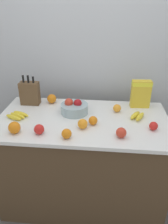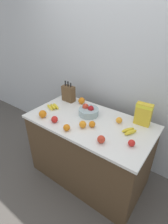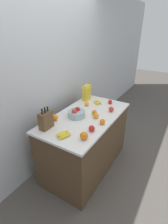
{
  "view_description": "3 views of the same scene",
  "coord_description": "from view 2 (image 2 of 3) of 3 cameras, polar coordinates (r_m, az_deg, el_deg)",
  "views": [
    {
      "loc": [
        0.17,
        -1.59,
        1.78
      ],
      "look_at": [
        0.02,
        -0.05,
        0.98
      ],
      "focal_mm": 35.0,
      "sensor_mm": 36.0,
      "label": 1
    },
    {
      "loc": [
        0.94,
        -1.38,
        1.98
      ],
      "look_at": [
        -0.04,
        -0.05,
        1.01
      ],
      "focal_mm": 28.0,
      "sensor_mm": 36.0,
      "label": 2
    },
    {
      "loc": [
        -1.83,
        -1.09,
        2.04
      ],
      "look_at": [
        0.01,
        0.03,
        0.94
      ],
      "focal_mm": 28.0,
      "sensor_mm": 36.0,
      "label": 3
    }
  ],
  "objects": [
    {
      "name": "orange_back_center",
      "position": [
        2.33,
        -0.78,
        3.74
      ],
      "size": [
        0.09,
        0.09,
        0.09
      ],
      "primitive_type": "sphere",
      "color": "orange",
      "rests_on": "counter"
    },
    {
      "name": "wall_back",
      "position": [
        2.29,
        10.83,
        12.64
      ],
      "size": [
        9.0,
        0.06,
        2.6
      ],
      "color": "silver",
      "rests_on": "ground_plane"
    },
    {
      "name": "fruit_bowl",
      "position": [
        2.07,
        1.48,
        0.25
      ],
      "size": [
        0.24,
        0.24,
        0.13
      ],
      "color": "#99B2B7",
      "rests_on": "counter"
    },
    {
      "name": "apple_rear",
      "position": [
        1.68,
        15.27,
        -9.73
      ],
      "size": [
        0.07,
        0.07,
        0.07
      ],
      "primitive_type": "sphere",
      "color": "red",
      "rests_on": "counter"
    },
    {
      "name": "orange_front_right",
      "position": [
        1.86,
        -0.43,
        -4.03
      ],
      "size": [
        0.08,
        0.08,
        0.08
      ],
      "primitive_type": "sphere",
      "color": "orange",
      "rests_on": "counter"
    },
    {
      "name": "banana_bunch_right",
      "position": [
        2.27,
        -10.1,
        1.75
      ],
      "size": [
        0.2,
        0.17,
        0.04
      ],
      "rotation": [
        0.0,
        0.0,
        2.65
      ],
      "color": "yellow",
      "rests_on": "counter"
    },
    {
      "name": "apple_rightmost",
      "position": [
        1.67,
        5.62,
        -8.85
      ],
      "size": [
        0.08,
        0.08,
        0.08
      ],
      "primitive_type": "sphere",
      "color": "red",
      "rests_on": "counter"
    },
    {
      "name": "apple_by_knife_block",
      "position": [
        1.97,
        -9.61,
        -2.39
      ],
      "size": [
        0.08,
        0.08,
        0.08
      ],
      "primitive_type": "sphere",
      "color": "red",
      "rests_on": "counter"
    },
    {
      "name": "orange_mid_left",
      "position": [
        2.08,
        -13.34,
        -0.62
      ],
      "size": [
        0.09,
        0.09,
        0.09
      ],
      "primitive_type": "sphere",
      "color": "orange",
      "rests_on": "counter"
    },
    {
      "name": "knife_block",
      "position": [
        2.39,
        -5.1,
        6.05
      ],
      "size": [
        0.17,
        0.09,
        0.32
      ],
      "color": "brown",
      "rests_on": "counter"
    },
    {
      "name": "counter",
      "position": [
        2.26,
        1.64,
        -12.28
      ],
      "size": [
        1.44,
        0.77,
        0.89
      ],
      "color": "#4C3823",
      "rests_on": "ground_plane"
    },
    {
      "name": "cereal_box",
      "position": [
        1.96,
        18.85,
        -0.39
      ],
      "size": [
        0.18,
        0.09,
        0.25
      ],
      "rotation": [
        0.0,
        0.0,
        0.07
      ],
      "color": "gold",
      "rests_on": "counter"
    },
    {
      "name": "ground_plane",
      "position": [
        2.58,
        1.49,
        -19.56
      ],
      "size": [
        14.0,
        14.0,
        0.0
      ],
      "primitive_type": "plane",
      "color": "#514C47"
    },
    {
      "name": "orange_mid_right",
      "position": [
        1.82,
        -5.69,
        -5.08
      ],
      "size": [
        0.07,
        0.07,
        0.07
      ],
      "primitive_type": "sphere",
      "color": "orange",
      "rests_on": "counter"
    },
    {
      "name": "orange_front_left",
      "position": [
        1.87,
        2.66,
        -3.98
      ],
      "size": [
        0.07,
        0.07,
        0.07
      ],
      "primitive_type": "sphere",
      "color": "orange",
      "rests_on": "counter"
    },
    {
      "name": "orange_front_center",
      "position": [
        1.97,
        11.36,
        -2.65
      ],
      "size": [
        0.07,
        0.07,
        0.07
      ],
      "primitive_type": "sphere",
      "color": "orange",
      "rests_on": "counter"
    },
    {
      "name": "banana_bunch_left",
      "position": [
        1.85,
        14.58,
        -6.05
      ],
      "size": [
        0.15,
        0.17,
        0.04
      ],
      "rotation": [
        0.0,
        0.0,
        1.03
      ],
      "color": "yellow",
      "rests_on": "counter"
    }
  ]
}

